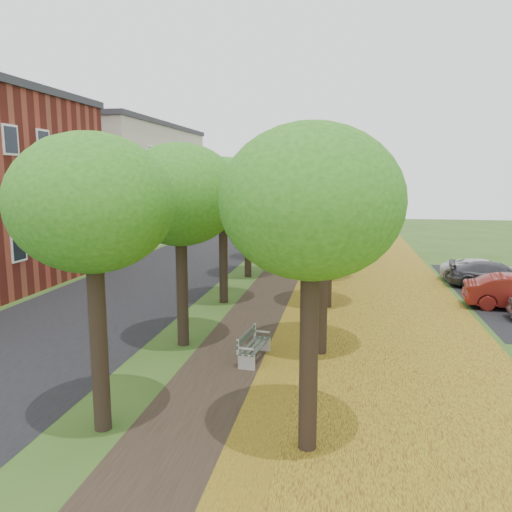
% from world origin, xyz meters
% --- Properties ---
extents(ground, '(120.00, 120.00, 0.00)m').
position_xyz_m(ground, '(0.00, 0.00, 0.00)').
color(ground, '#2D4C19').
rests_on(ground, ground).
extents(street_asphalt, '(8.00, 70.00, 0.01)m').
position_xyz_m(street_asphalt, '(-7.50, 15.00, 0.00)').
color(street_asphalt, black).
rests_on(street_asphalt, ground).
extents(footpath, '(3.20, 70.00, 0.01)m').
position_xyz_m(footpath, '(0.00, 15.00, 0.00)').
color(footpath, black).
rests_on(footpath, ground).
extents(leaf_verge, '(7.50, 70.00, 0.01)m').
position_xyz_m(leaf_verge, '(5.00, 15.00, 0.01)').
color(leaf_verge, '#AD9E20').
rests_on(leaf_verge, ground).
extents(tree_row_west, '(3.88, 33.88, 6.78)m').
position_xyz_m(tree_row_west, '(-2.20, 15.00, 5.09)').
color(tree_row_west, black).
rests_on(tree_row_west, ground).
extents(tree_row_east, '(3.88, 33.88, 6.78)m').
position_xyz_m(tree_row_east, '(2.60, 15.00, 5.09)').
color(tree_row_east, black).
rests_on(tree_row_east, ground).
extents(building_cream, '(10.30, 20.30, 10.40)m').
position_xyz_m(building_cream, '(-17.00, 33.00, 5.21)').
color(building_cream, beige).
rests_on(building_cream, ground).
extents(bench, '(0.80, 1.98, 0.91)m').
position_xyz_m(bench, '(0.48, 4.98, 0.47)').
color(bench, '#2C372F').
rests_on(bench, ground).
extents(car_grey, '(5.04, 2.88, 1.38)m').
position_xyz_m(car_grey, '(11.22, 17.22, 0.69)').
color(car_grey, '#39393E').
rests_on(car_grey, ground).
extents(car_white, '(4.98, 3.53, 1.26)m').
position_xyz_m(car_white, '(11.00, 18.81, 0.63)').
color(car_white, silver).
rests_on(car_white, ground).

